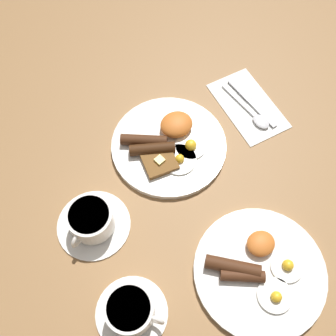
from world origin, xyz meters
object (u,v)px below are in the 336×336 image
at_px(breakfast_plate_far, 259,270).
at_px(teacup_far, 131,311).
at_px(knife, 249,100).
at_px(spoon, 256,117).
at_px(breakfast_plate_near, 168,144).
at_px(teacup_near, 91,221).

bearing_deg(breakfast_plate_far, teacup_far, -11.16).
relative_size(knife, spoon, 1.05).
xyz_separation_m(breakfast_plate_far, teacup_far, (0.27, -0.05, 0.02)).
height_order(breakfast_plate_far, teacup_far, teacup_far).
relative_size(breakfast_plate_far, spoon, 1.62).
xyz_separation_m(breakfast_plate_near, spoon, (-0.24, 0.04, -0.01)).
relative_size(breakfast_plate_near, spoon, 1.63).
height_order(breakfast_plate_near, spoon, breakfast_plate_near).
distance_m(breakfast_plate_near, teacup_near, 0.27).
xyz_separation_m(breakfast_plate_far, knife, (-0.24, -0.38, -0.00)).
xyz_separation_m(breakfast_plate_far, spoon, (-0.22, -0.32, -0.00)).
bearing_deg(teacup_far, knife, -147.32).
bearing_deg(teacup_near, knife, -166.85).
relative_size(breakfast_plate_near, breakfast_plate_far, 1.01).
height_order(breakfast_plate_near, knife, breakfast_plate_near).
bearing_deg(teacup_near, spoon, -172.60).
height_order(teacup_near, spoon, teacup_near).
distance_m(breakfast_plate_near, teacup_far, 0.40).
relative_size(breakfast_plate_near, teacup_far, 1.91).
relative_size(breakfast_plate_far, knife, 1.54).
xyz_separation_m(teacup_near, knife, (-0.50, -0.12, -0.02)).
height_order(teacup_near, knife, teacup_near).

